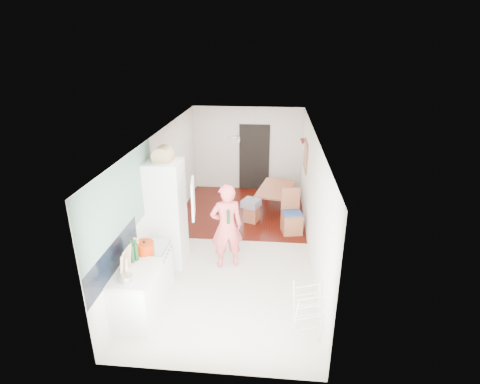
% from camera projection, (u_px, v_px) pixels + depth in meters
% --- Properties ---
extents(room_shell, '(3.20, 7.00, 2.50)m').
position_uv_depth(room_shell, '(235.00, 193.00, 7.88)').
color(room_shell, white).
rests_on(room_shell, ground).
extents(floor, '(3.20, 7.00, 0.01)m').
position_uv_depth(floor, '(236.00, 245.00, 8.34)').
color(floor, silver).
rests_on(floor, ground).
extents(wood_floor_overlay, '(3.20, 3.30, 0.01)m').
position_uv_depth(wood_floor_overlay, '(243.00, 210.00, 10.05)').
color(wood_floor_overlay, '#51160C').
rests_on(wood_floor_overlay, room_shell).
extents(sage_wall_panel, '(0.02, 3.00, 1.30)m').
position_uv_depth(sage_wall_panel, '(122.00, 201.00, 5.94)').
color(sage_wall_panel, gray).
rests_on(sage_wall_panel, room_shell).
extents(tile_splashback, '(0.02, 1.90, 0.50)m').
position_uv_depth(tile_splashback, '(114.00, 258.00, 5.70)').
color(tile_splashback, black).
rests_on(tile_splashback, room_shell).
extents(doorway_recess, '(0.90, 0.04, 2.00)m').
position_uv_depth(doorway_recess, '(254.00, 158.00, 11.17)').
color(doorway_recess, black).
rests_on(doorway_recess, room_shell).
extents(base_cabinet, '(0.60, 0.90, 0.86)m').
position_uv_depth(base_cabinet, '(137.00, 297.00, 5.94)').
color(base_cabinet, white).
rests_on(base_cabinet, room_shell).
extents(worktop, '(0.62, 0.92, 0.06)m').
position_uv_depth(worktop, '(134.00, 273.00, 5.77)').
color(worktop, silver).
rests_on(worktop, room_shell).
extents(range_cooker, '(0.60, 0.60, 0.88)m').
position_uv_depth(range_cooker, '(152.00, 270.00, 6.63)').
color(range_cooker, white).
rests_on(range_cooker, room_shell).
extents(cooker_top, '(0.60, 0.60, 0.04)m').
position_uv_depth(cooker_top, '(150.00, 248.00, 6.46)').
color(cooker_top, '#BABABC').
rests_on(cooker_top, room_shell).
extents(fridge_housing, '(0.66, 0.66, 2.15)m').
position_uv_depth(fridge_housing, '(167.00, 214.00, 7.33)').
color(fridge_housing, white).
rests_on(fridge_housing, room_shell).
extents(fridge_door, '(0.14, 0.56, 0.70)m').
position_uv_depth(fridge_door, '(193.00, 198.00, 6.83)').
color(fridge_door, white).
rests_on(fridge_door, room_shell).
extents(fridge_interior, '(0.02, 0.52, 0.66)m').
position_uv_depth(fridge_interior, '(181.00, 192.00, 7.13)').
color(fridge_interior, white).
rests_on(fridge_interior, room_shell).
extents(pinboard, '(0.03, 0.90, 0.70)m').
position_uv_depth(pinboard, '(306.00, 156.00, 9.38)').
color(pinboard, tan).
rests_on(pinboard, room_shell).
extents(pinboard_frame, '(0.00, 0.94, 0.74)m').
position_uv_depth(pinboard_frame, '(305.00, 156.00, 9.39)').
color(pinboard_frame, '#AB5D3B').
rests_on(pinboard_frame, room_shell).
extents(wall_sconce, '(0.18, 0.18, 0.16)m').
position_uv_depth(wall_sconce, '(303.00, 142.00, 9.91)').
color(wall_sconce, maroon).
rests_on(wall_sconce, room_shell).
extents(person, '(0.87, 0.70, 2.06)m').
position_uv_depth(person, '(226.00, 219.00, 7.21)').
color(person, '#F76263').
rests_on(person, floor).
extents(dining_table, '(0.96, 1.42, 0.46)m').
position_uv_depth(dining_table, '(276.00, 199.00, 10.23)').
color(dining_table, '#AB5D3B').
rests_on(dining_table, floor).
extents(dining_chair, '(0.52, 0.52, 1.05)m').
position_uv_depth(dining_chair, '(292.00, 212.00, 8.69)').
color(dining_chair, '#AB5D3B').
rests_on(dining_chair, floor).
extents(stool, '(0.40, 0.40, 0.41)m').
position_uv_depth(stool, '(252.00, 214.00, 9.35)').
color(stool, '#AB5D3B').
rests_on(stool, floor).
extents(grey_drape, '(0.52, 0.52, 0.18)m').
position_uv_depth(grey_drape, '(251.00, 203.00, 9.25)').
color(grey_drape, gray).
rests_on(grey_drape, stool).
extents(drying_rack, '(0.52, 0.49, 0.81)m').
position_uv_depth(drying_rack, '(308.00, 313.00, 5.63)').
color(drying_rack, white).
rests_on(drying_rack, floor).
extents(bread_bin, '(0.37, 0.35, 0.19)m').
position_uv_depth(bread_bin, '(163.00, 156.00, 6.94)').
color(bread_bin, tan).
rests_on(bread_bin, fridge_housing).
extents(red_casserole, '(0.34, 0.34, 0.19)m').
position_uv_depth(red_casserole, '(145.00, 247.00, 6.24)').
color(red_casserole, '#BC2B04').
rests_on(red_casserole, cooker_top).
extents(steel_pan, '(0.19, 0.19, 0.10)m').
position_uv_depth(steel_pan, '(126.00, 278.00, 5.51)').
color(steel_pan, '#BABABC').
rests_on(steel_pan, worktop).
extents(held_bottle, '(0.06, 0.06, 0.28)m').
position_uv_depth(held_bottle, '(228.00, 217.00, 6.99)').
color(held_bottle, '#153E1B').
rests_on(held_bottle, person).
extents(bottle_a, '(0.09, 0.09, 0.31)m').
position_uv_depth(bottle_a, '(132.00, 254.00, 5.94)').
color(bottle_a, '#153E1B').
rests_on(bottle_a, worktop).
extents(bottle_b, '(0.07, 0.07, 0.29)m').
position_uv_depth(bottle_b, '(136.00, 252.00, 6.01)').
color(bottle_b, '#153E1B').
rests_on(bottle_b, worktop).
extents(bottle_c, '(0.11, 0.11, 0.23)m').
position_uv_depth(bottle_c, '(125.00, 266.00, 5.69)').
color(bottle_c, silver).
rests_on(bottle_c, worktop).
extents(pepper_mill_front, '(0.07, 0.07, 0.22)m').
position_uv_depth(pepper_mill_front, '(138.00, 247.00, 6.22)').
color(pepper_mill_front, tan).
rests_on(pepper_mill_front, worktop).
extents(pepper_mill_back, '(0.07, 0.07, 0.23)m').
position_uv_depth(pepper_mill_back, '(135.00, 247.00, 6.22)').
color(pepper_mill_back, tan).
rests_on(pepper_mill_back, worktop).
extents(chopping_boards, '(0.07, 0.30, 0.41)m').
position_uv_depth(chopping_boards, '(126.00, 261.00, 5.66)').
color(chopping_boards, tan).
rests_on(chopping_boards, worktop).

